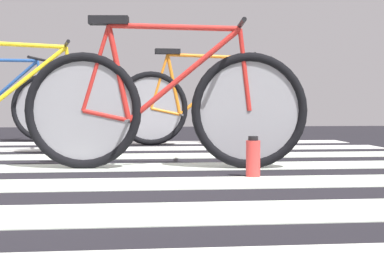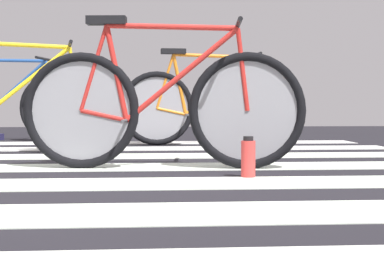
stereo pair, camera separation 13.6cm
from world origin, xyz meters
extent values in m
cube|color=black|center=(0.00, 0.00, 0.01)|extent=(18.00, 14.00, 0.02)
cube|color=silver|center=(-0.10, -0.30, 0.02)|extent=(5.20, 0.44, 0.00)
cube|color=silver|center=(0.13, 0.46, 0.02)|extent=(5.20, 0.44, 0.00)
cube|color=silver|center=(0.09, 1.22, 0.02)|extent=(5.20, 0.44, 0.00)
cube|color=silver|center=(0.13, 1.96, 0.02)|extent=(5.20, 0.44, 0.00)
cube|color=silver|center=(0.07, 2.73, 0.02)|extent=(5.20, 0.44, 0.00)
torus|color=black|center=(0.15, 0.40, 0.38)|extent=(0.72, 0.12, 0.72)
torus|color=black|center=(1.16, 0.31, 0.38)|extent=(0.72, 0.12, 0.72)
cylinder|color=gray|center=(0.15, 0.40, 0.38)|extent=(0.61, 0.06, 0.61)
cylinder|color=gray|center=(1.16, 0.31, 0.38)|extent=(0.61, 0.06, 0.61)
cylinder|color=red|center=(0.71, 0.35, 0.89)|extent=(0.80, 0.11, 0.05)
cylinder|color=red|center=(0.77, 0.35, 0.60)|extent=(0.70, 0.10, 0.59)
cylinder|color=red|center=(0.37, 0.38, 0.61)|extent=(0.16, 0.05, 0.59)
cylinder|color=red|center=(0.29, 0.39, 0.35)|extent=(0.29, 0.05, 0.09)
cylinder|color=red|center=(0.23, 0.40, 0.64)|extent=(0.19, 0.04, 0.53)
cylinder|color=red|center=(1.14, 0.31, 0.63)|extent=(0.09, 0.04, 0.50)
cube|color=black|center=(0.31, 0.39, 0.93)|extent=(0.25, 0.11, 0.05)
cylinder|color=black|center=(1.11, 0.32, 0.90)|extent=(0.08, 0.52, 0.03)
cylinder|color=#4C4C51|center=(0.43, 0.38, 0.32)|extent=(0.05, 0.34, 0.02)
torus|color=black|center=(-0.02, 1.57, 0.38)|extent=(0.71, 0.18, 0.72)
cylinder|color=gray|center=(-0.02, 1.57, 0.38)|extent=(0.60, 0.11, 0.61)
cylinder|color=yellow|center=(-0.47, 1.49, 0.89)|extent=(0.79, 0.17, 0.05)
cylinder|color=yellow|center=(-0.41, 1.50, 0.60)|extent=(0.70, 0.16, 0.59)
cylinder|color=yellow|center=(-0.05, 1.56, 0.63)|extent=(0.09, 0.04, 0.50)
cylinder|color=black|center=(-0.08, 1.56, 0.90)|extent=(0.12, 0.52, 0.03)
torus|color=black|center=(0.63, 2.38, 0.38)|extent=(0.72, 0.10, 0.72)
torus|color=black|center=(1.65, 2.45, 0.38)|extent=(0.72, 0.10, 0.72)
cylinder|color=gray|center=(0.63, 2.38, 0.38)|extent=(0.61, 0.05, 0.61)
cylinder|color=gray|center=(1.65, 2.45, 0.38)|extent=(0.61, 0.05, 0.61)
cylinder|color=orange|center=(1.19, 2.42, 0.89)|extent=(0.80, 0.09, 0.05)
cylinder|color=orange|center=(1.25, 2.42, 0.60)|extent=(0.70, 0.08, 0.59)
cylinder|color=orange|center=(0.85, 2.40, 0.61)|extent=(0.16, 0.04, 0.59)
cylinder|color=orange|center=(0.77, 2.39, 0.35)|extent=(0.29, 0.05, 0.09)
cylinder|color=orange|center=(0.71, 2.39, 0.64)|extent=(0.19, 0.04, 0.53)
cylinder|color=orange|center=(1.62, 2.45, 0.63)|extent=(0.09, 0.03, 0.50)
cube|color=black|center=(0.79, 2.39, 0.93)|extent=(0.25, 0.11, 0.05)
cylinder|color=black|center=(1.59, 2.45, 0.90)|extent=(0.06, 0.52, 0.03)
cylinder|color=#4C4C51|center=(0.91, 2.40, 0.32)|extent=(0.04, 0.34, 0.02)
torus|color=black|center=(-0.49, 3.04, 0.38)|extent=(0.71, 0.20, 0.72)
cylinder|color=gray|center=(-0.49, 3.04, 0.38)|extent=(0.60, 0.13, 0.61)
cylinder|color=#2858A9|center=(-0.94, 3.14, 0.89)|extent=(0.79, 0.19, 0.05)
cylinder|color=#2858A9|center=(-0.88, 3.12, 0.60)|extent=(0.69, 0.17, 0.59)
cylinder|color=#2858A9|center=(-0.52, 3.05, 0.63)|extent=(0.09, 0.05, 0.50)
cylinder|color=black|center=(-0.55, 3.06, 0.90)|extent=(0.13, 0.52, 0.03)
cylinder|color=#D93936|center=(1.10, -0.09, 0.12)|extent=(0.08, 0.08, 0.20)
cylinder|color=black|center=(1.10, -0.09, 0.23)|extent=(0.05, 0.05, 0.02)
camera|label=1|loc=(0.45, -3.14, 0.42)|focal=53.49mm
camera|label=2|loc=(0.59, -3.14, 0.42)|focal=53.49mm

